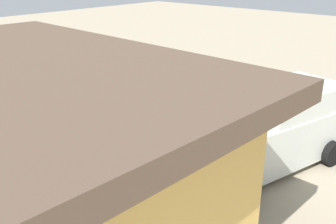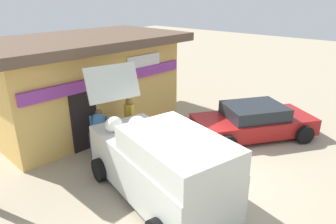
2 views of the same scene
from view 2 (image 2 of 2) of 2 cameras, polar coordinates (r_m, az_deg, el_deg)
ground_plane at (r=8.98m, az=7.19°, el=-10.86°), size 60.00×60.00×0.00m
storefront_bar at (r=11.70m, az=-15.11°, el=5.54°), size 7.52×4.52×3.34m
delivery_van at (r=7.41m, az=-1.44°, el=-9.56°), size 2.89×4.83×2.88m
parked_sedan at (r=11.13m, az=15.55°, el=-1.69°), size 4.41×3.79×1.16m
vendor_standing at (r=10.09m, az=-7.15°, el=-0.96°), size 0.46×0.52×1.68m
customer_bending at (r=9.60m, az=-12.87°, el=-3.25°), size 0.70×0.70×1.41m
unloaded_banana_pile at (r=10.46m, az=-11.84°, el=-4.78°), size 0.78×0.70×0.50m
paint_bucket at (r=11.44m, az=2.42°, el=-2.25°), size 0.30×0.30×0.39m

